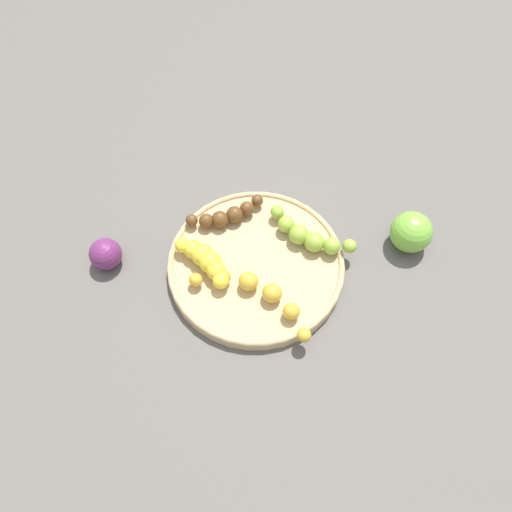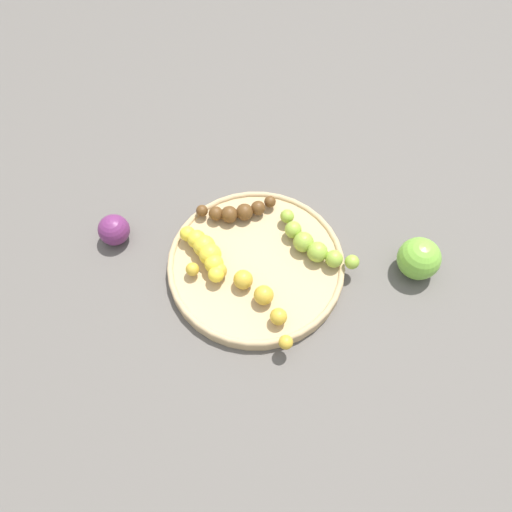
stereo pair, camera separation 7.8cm
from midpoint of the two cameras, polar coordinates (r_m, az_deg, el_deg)
name	(u,v)px [view 1 (the left image)]	position (r m, az deg, el deg)	size (l,w,h in m)	color
ground_plane	(256,268)	(0.82, -2.74, -1.60)	(2.40, 2.40, 0.00)	#56514C
fruit_bowl	(256,264)	(0.81, -2.77, -1.17)	(0.28, 0.28, 0.02)	tan
banana_spotted	(257,293)	(0.76, -2.87, -4.43)	(0.19, 0.10, 0.03)	gold
banana_green	(308,236)	(0.81, 3.21, 2.10)	(0.15, 0.08, 0.03)	#8CAD38
banana_overripe	(227,215)	(0.84, -6.01, 4.44)	(0.06, 0.13, 0.03)	#593819
banana_yellow	(205,260)	(0.79, -8.66, -0.65)	(0.11, 0.05, 0.04)	yellow
plum_purple	(106,254)	(0.85, -19.27, -0.01)	(0.05, 0.05, 0.05)	#662659
apple_green	(411,232)	(0.84, 14.67, 2.41)	(0.07, 0.07, 0.07)	#72B238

